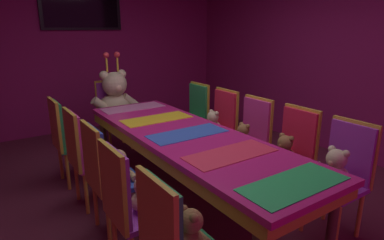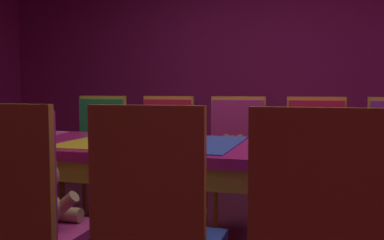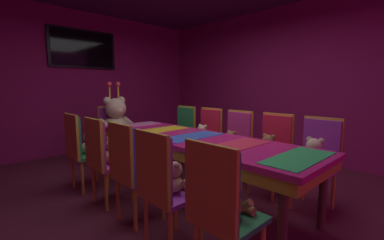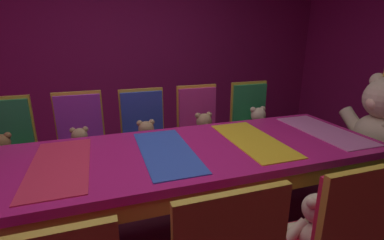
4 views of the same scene
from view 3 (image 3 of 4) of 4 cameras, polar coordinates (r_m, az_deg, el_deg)
name	(u,v)px [view 3 (image 3 of 4)]	position (r m, az deg, el deg)	size (l,w,h in m)	color
ground_plane	(192,197)	(3.22, 0.10, -16.72)	(7.90, 7.90, 0.00)	#591E33
wall_back	(83,82)	(5.70, -23.00, 7.68)	(5.20, 0.12, 2.80)	#8C1959
wall_right	(295,82)	(5.10, 21.92, 7.83)	(0.12, 6.40, 2.80)	#8C1959
banquet_table	(192,144)	(3.01, 0.10, -5.25)	(0.90, 2.95, 0.75)	#C61E72
chair_left_0	(218,203)	(1.70, 5.76, -17.75)	(0.42, 0.41, 0.98)	#268C4C
teddy_left_0	(232,198)	(1.81, 8.86, -16.75)	(0.23, 0.30, 0.28)	olive
chair_left_1	(161,180)	(2.06, -6.98, -13.09)	(0.42, 0.41, 0.98)	purple
teddy_left_1	(175,179)	(2.15, -3.86, -12.85)	(0.22, 0.28, 0.26)	tan
chair_left_2	(128,164)	(2.52, -13.94, -9.41)	(0.42, 0.41, 0.98)	#2D47B2
teddy_left_2	(141,162)	(2.60, -11.15, -9.22)	(0.23, 0.30, 0.28)	tan
chair_left_3	(101,153)	(2.99, -19.48, -6.96)	(0.42, 0.41, 0.98)	#CC338C
teddy_left_3	(114,152)	(3.05, -16.98, -6.74)	(0.25, 0.32, 0.30)	tan
chair_left_4	(79,145)	(3.53, -23.82, -5.01)	(0.42, 0.41, 0.98)	#268C4C
teddy_left_4	(90,143)	(3.58, -21.62, -4.86)	(0.25, 0.32, 0.30)	beige
chair_right_0	(319,153)	(3.14, 26.29, -6.62)	(0.42, 0.41, 0.98)	purple
teddy_right_0	(313,155)	(3.01, 25.32, -7.11)	(0.27, 0.35, 0.33)	beige
chair_right_1	(274,145)	(3.38, 17.70, -5.26)	(0.42, 0.41, 0.98)	red
teddy_right_1	(268,148)	(3.26, 16.47, -5.93)	(0.24, 0.31, 0.29)	olive
chair_right_2	(237,138)	(3.66, 9.87, -4.05)	(0.42, 0.41, 0.98)	#CC338C
teddy_right_2	(230,142)	(3.55, 8.50, -4.78)	(0.22, 0.28, 0.26)	olive
chair_right_3	(208,133)	(4.01, 3.58, -2.94)	(0.42, 0.41, 0.98)	red
teddy_right_3	(202,135)	(3.91, 2.14, -3.41)	(0.24, 0.31, 0.29)	beige
chair_right_4	(183,129)	(4.40, -1.93, -2.00)	(0.42, 0.41, 0.98)	#268C4C
throne_chair	(112,128)	(4.67, -17.32, -1.80)	(0.41, 0.42, 0.98)	purple
king_teddy_bear	(116,120)	(4.49, -16.42, -0.03)	(0.73, 0.56, 0.94)	beige
wall_tv	(83,49)	(5.66, -23.00, 14.30)	(1.29, 0.06, 0.75)	black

